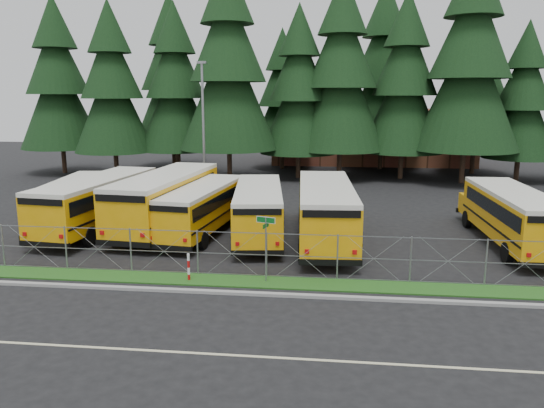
# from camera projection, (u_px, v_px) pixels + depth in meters

# --- Properties ---
(ground) EXTENTS (120.00, 120.00, 0.00)m
(ground) POSITION_uv_depth(u_px,v_px,m) (292.00, 271.00, 23.59)
(ground) COLOR black
(ground) RESTS_ON ground
(curb) EXTENTS (50.00, 0.25, 0.12)m
(curb) POSITION_uv_depth(u_px,v_px,m) (285.00, 295.00, 20.56)
(curb) COLOR gray
(curb) RESTS_ON ground
(grass_verge) EXTENTS (50.00, 1.40, 0.06)m
(grass_verge) POSITION_uv_depth(u_px,v_px,m) (288.00, 283.00, 21.93)
(grass_verge) COLOR #174313
(grass_verge) RESTS_ON ground
(road_lane_line) EXTENTS (50.00, 0.12, 0.01)m
(road_lane_line) POSITION_uv_depth(u_px,v_px,m) (270.00, 357.00, 15.81)
(road_lane_line) COLOR beige
(road_lane_line) RESTS_ON ground
(chainlink_fence) EXTENTS (44.00, 0.10, 2.00)m
(chainlink_fence) POSITION_uv_depth(u_px,v_px,m) (290.00, 256.00, 22.42)
(chainlink_fence) COLOR gray
(chainlink_fence) RESTS_ON ground
(brick_building) EXTENTS (22.00, 10.00, 6.00)m
(brick_building) POSITION_uv_depth(u_px,v_px,m) (371.00, 136.00, 61.21)
(brick_building) COLOR brown
(brick_building) RESTS_ON ground
(bus_0) EXTENTS (3.57, 10.57, 2.72)m
(bus_0) POSITION_uv_depth(u_px,v_px,m) (76.00, 203.00, 31.50)
(bus_0) COLOR orange
(bus_0) RESTS_ON ground
(bus_1) EXTENTS (4.05, 11.91, 3.06)m
(bus_1) POSITION_uv_depth(u_px,v_px,m) (102.00, 203.00, 30.53)
(bus_1) COLOR orange
(bus_1) RESTS_ON ground
(bus_2) EXTENTS (4.12, 12.62, 3.25)m
(bus_2) POSITION_uv_depth(u_px,v_px,m) (169.00, 201.00, 30.85)
(bus_2) COLOR orange
(bus_2) RESTS_ON ground
(bus_3) EXTENTS (3.73, 10.73, 2.76)m
(bus_3) POSITION_uv_depth(u_px,v_px,m) (204.00, 209.00, 29.74)
(bus_3) COLOR orange
(bus_3) RESTS_ON ground
(bus_4) EXTENTS (3.88, 10.97, 2.81)m
(bus_4) POSITION_uv_depth(u_px,v_px,m) (259.00, 211.00, 29.10)
(bus_4) COLOR orange
(bus_4) RESTS_ON ground
(bus_5) EXTENTS (3.54, 12.07, 3.13)m
(bus_5) POSITION_uv_depth(u_px,v_px,m) (325.00, 213.00, 28.00)
(bus_5) COLOR orange
(bus_5) RESTS_ON ground
(bus_east) EXTENTS (2.94, 11.18, 2.91)m
(bus_east) POSITION_uv_depth(u_px,v_px,m) (510.00, 218.00, 27.34)
(bus_east) COLOR orange
(bus_east) RESTS_ON ground
(street_sign) EXTENTS (0.81, 0.53, 2.81)m
(street_sign) POSITION_uv_depth(u_px,v_px,m) (266.00, 235.00, 21.73)
(street_sign) COLOR gray
(street_sign) RESTS_ON ground
(striped_bollard) EXTENTS (0.11, 0.11, 1.20)m
(striped_bollard) POSITION_uv_depth(u_px,v_px,m) (189.00, 267.00, 22.16)
(striped_bollard) COLOR #B20C0C
(striped_bollard) RESTS_ON ground
(light_standard) EXTENTS (0.70, 0.35, 10.14)m
(light_standard) POSITION_uv_depth(u_px,v_px,m) (203.00, 123.00, 40.70)
(light_standard) COLOR gray
(light_standard) RESTS_ON ground
(conifer_0) EXTENTS (7.71, 7.71, 17.04)m
(conifer_0) POSITION_uv_depth(u_px,v_px,m) (58.00, 86.00, 51.26)
(conifer_0) COLOR black
(conifer_0) RESTS_ON ground
(conifer_1) EXTENTS (7.32, 7.32, 16.19)m
(conifer_1) POSITION_uv_depth(u_px,v_px,m) (112.00, 90.00, 48.97)
(conifer_1) COLOR black
(conifer_1) RESTS_ON ground
(conifer_2) EXTENTS (7.35, 7.35, 16.24)m
(conifer_2) POSITION_uv_depth(u_px,v_px,m) (176.00, 90.00, 50.22)
(conifer_2) COLOR black
(conifer_2) RESTS_ON ground
(conifer_3) EXTENTS (8.77, 8.77, 19.40)m
(conifer_3) POSITION_uv_depth(u_px,v_px,m) (228.00, 71.00, 46.54)
(conifer_3) COLOR black
(conifer_3) RESTS_ON ground
(conifer_4) EXTENTS (7.11, 7.11, 15.72)m
(conifer_4) POSITION_uv_depth(u_px,v_px,m) (299.00, 92.00, 48.28)
(conifer_4) COLOR black
(conifer_4) RESTS_ON ground
(conifer_5) EXTENTS (8.25, 8.25, 18.24)m
(conifer_5) POSITION_uv_depth(u_px,v_px,m) (341.00, 78.00, 47.49)
(conifer_5) COLOR black
(conifer_5) RESTS_ON ground
(conifer_6) EXTENTS (7.59, 7.59, 16.79)m
(conifer_6) POSITION_uv_depth(u_px,v_px,m) (405.00, 86.00, 47.76)
(conifer_6) COLOR black
(conifer_6) RESTS_ON ground
(conifer_7) EXTENTS (9.00, 9.00, 19.90)m
(conifer_7) POSITION_uv_depth(u_px,v_px,m) (470.00, 67.00, 44.89)
(conifer_7) COLOR black
(conifer_7) RESTS_ON ground
(conifer_8) EXTENTS (6.35, 6.35, 14.05)m
(conifer_8) POSITION_uv_depth(u_px,v_px,m) (523.00, 102.00, 46.59)
(conifer_8) COLOR black
(conifer_8) RESTS_ON ground
(conifer_10) EXTENTS (8.13, 8.13, 17.97)m
(conifer_10) POSITION_uv_depth(u_px,v_px,m) (171.00, 82.00, 55.57)
(conifer_10) COLOR black
(conifer_10) RESTS_ON ground
(conifer_11) EXTENTS (6.48, 6.48, 14.34)m
(conifer_11) POSITION_uv_depth(u_px,v_px,m) (282.00, 100.00, 54.75)
(conifer_11) COLOR black
(conifer_11) RESTS_ON ground
(conifer_12) EXTENTS (8.54, 8.54, 18.88)m
(conifer_12) POSITION_uv_depth(u_px,v_px,m) (383.00, 77.00, 53.97)
(conifer_12) COLOR black
(conifer_12) RESTS_ON ground
(conifer_13) EXTENTS (7.17, 7.17, 15.87)m
(conifer_13) POSITION_uv_depth(u_px,v_px,m) (478.00, 92.00, 50.98)
(conifer_13) COLOR black
(conifer_13) RESTS_ON ground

